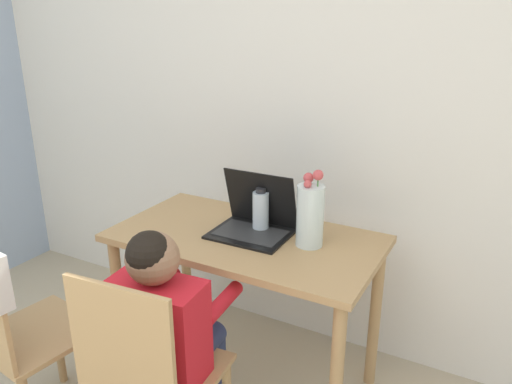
# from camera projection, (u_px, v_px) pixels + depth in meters

# --- Properties ---
(wall_back) EXTENTS (6.40, 0.05, 2.50)m
(wall_back) POSITION_uv_depth(u_px,v_px,m) (349.00, 104.00, 2.28)
(wall_back) COLOR white
(wall_back) RESTS_ON ground_plane
(dining_table) EXTENTS (1.14, 0.61, 0.74)m
(dining_table) POSITION_uv_depth(u_px,v_px,m) (246.00, 258.00, 2.17)
(dining_table) COLOR tan
(dining_table) RESTS_ON ground_plane
(chair_occupied) EXTENTS (0.43, 0.43, 0.89)m
(chair_occupied) POSITION_uv_depth(u_px,v_px,m) (150.00, 380.00, 1.70)
(chair_occupied) COLOR tan
(chair_occupied) RESTS_ON ground_plane
(chair_spare) EXTENTS (0.45, 0.48, 0.90)m
(chair_spare) POSITION_uv_depth(u_px,v_px,m) (0.00, 310.00, 1.84)
(chair_spare) COLOR tan
(chair_spare) RESTS_ON ground_plane
(person_seated) EXTENTS (0.36, 0.45, 0.99)m
(person_seated) POSITION_uv_depth(u_px,v_px,m) (166.00, 320.00, 1.75)
(person_seated) COLOR red
(person_seated) RESTS_ON ground_plane
(laptop) EXTENTS (0.33, 0.27, 0.26)m
(laptop) POSITION_uv_depth(u_px,v_px,m) (255.00, 219.00, 2.15)
(laptop) COLOR black
(laptop) RESTS_ON dining_table
(flower_vase) EXTENTS (0.11, 0.11, 0.32)m
(flower_vase) POSITION_uv_depth(u_px,v_px,m) (310.00, 214.00, 2.00)
(flower_vase) COLOR silver
(flower_vase) RESTS_ON dining_table
(water_bottle) EXTENTS (0.07, 0.07, 0.19)m
(water_bottle) POSITION_uv_depth(u_px,v_px,m) (261.00, 211.00, 2.15)
(water_bottle) COLOR silver
(water_bottle) RESTS_ON dining_table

